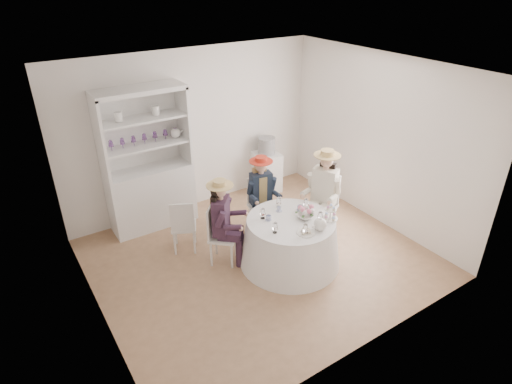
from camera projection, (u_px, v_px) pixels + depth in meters
ground at (260, 258)px, 6.27m from camera, size 4.50×4.50×0.00m
ceiling at (261, 71)px, 5.00m from camera, size 4.50×4.50×0.00m
wall_back at (194, 131)px, 7.11m from camera, size 4.50×0.00×4.50m
wall_front at (374, 249)px, 4.16m from camera, size 4.50×0.00×4.50m
wall_left at (85, 225)px, 4.55m from camera, size 0.00×4.50×4.50m
wall_right at (379, 141)px, 6.73m from camera, size 0.00×4.50×4.50m
tea_table at (290, 241)px, 6.03m from camera, size 1.43×1.43×0.71m
hutch at (149, 179)px, 6.75m from camera, size 1.46×0.82×2.26m
side_table at (266, 172)px, 8.02m from camera, size 0.55×0.55×0.74m
hatbox at (266, 146)px, 7.78m from camera, size 0.35×0.35×0.31m
guest_left at (223, 217)px, 5.87m from camera, size 0.56×0.55×1.30m
guest_mid at (261, 190)px, 6.61m from camera, size 0.48×0.50×1.27m
guest_right at (324, 188)px, 6.49m from camera, size 0.60×0.55×1.42m
spare_chair at (183, 225)px, 6.21m from camera, size 0.48×0.48×0.86m
teacup_a at (269, 218)px, 5.85m from camera, size 0.10×0.10×0.06m
teacup_b at (279, 209)px, 6.06m from camera, size 0.08×0.08×0.06m
teacup_c at (300, 208)px, 6.08m from camera, size 0.08×0.08×0.06m
flower_bowl at (305, 217)px, 5.88m from camera, size 0.27×0.27×0.06m
flower_arrangement at (305, 210)px, 5.92m from camera, size 0.19×0.19×0.07m
table_teapot at (320, 224)px, 5.61m from camera, size 0.25×0.18×0.19m
sandwich_plate at (306, 232)px, 5.57m from camera, size 0.24×0.24×0.05m
cupcake_stand at (330, 214)px, 5.85m from camera, size 0.22×0.22×0.21m
stemware_set at (291, 215)px, 5.83m from camera, size 0.81×0.85×0.15m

